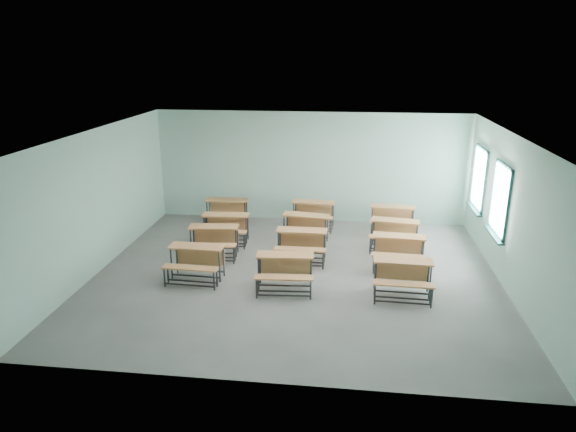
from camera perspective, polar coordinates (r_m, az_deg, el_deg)
name	(u,v)px	position (r m, az deg, el deg)	size (l,w,h in m)	color
room	(300,207)	(11.15, 1.31, 1.02)	(9.04, 8.04, 3.24)	gray
desk_unit_r0c0	(196,258)	(11.45, -10.22, -4.63)	(1.24, 0.86, 0.75)	#C07A45
desk_unit_r0c1	(285,267)	(10.83, -0.36, -5.68)	(1.26, 0.89, 0.75)	#C07A45
desk_unit_r0c2	(403,273)	(10.80, 12.63, -6.22)	(1.23, 0.84, 0.75)	#C07A45
desk_unit_r1c0	(213,237)	(12.65, -8.28, -2.31)	(1.27, 0.90, 0.75)	#C07A45
desk_unit_r1c1	(301,241)	(12.27, 1.51, -2.78)	(1.21, 0.81, 0.75)	#C07A45
desk_unit_r1c2	(399,247)	(12.16, 12.20, -3.39)	(1.25, 0.88, 0.75)	#C07A45
desk_unit_r2c0	(225,224)	(13.51, -6.97, -0.93)	(1.25, 0.88, 0.75)	#C07A45
desk_unit_r2c1	(305,225)	(13.39, 1.89, -0.97)	(1.30, 0.96, 0.75)	#C07A45
desk_unit_r2c2	(395,231)	(13.23, 11.76, -1.59)	(1.30, 0.96, 0.75)	#C07A45
desk_unit_r3c0	(226,208)	(14.86, -6.89, 0.84)	(1.23, 0.84, 0.75)	#C07A45
desk_unit_r3c1	(313,211)	(14.57, 2.80, 0.59)	(1.25, 0.88, 0.75)	#C07A45
desk_unit_r3c2	(392,216)	(14.39, 11.52, 0.02)	(1.24, 0.87, 0.75)	#C07A45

